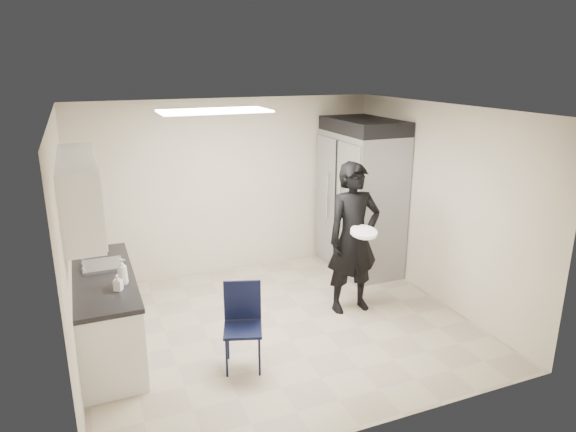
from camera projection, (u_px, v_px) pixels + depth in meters
name	position (u px, v px, depth m)	size (l,w,h in m)	color
floor	(279.00, 326.00, 6.27)	(4.50, 4.50, 0.00)	tan
ceiling	(278.00, 109.00, 5.52)	(4.50, 4.50, 0.00)	silver
back_wall	(230.00, 187.00, 7.66)	(4.50, 4.50, 0.00)	beige
left_wall	(67.00, 251.00, 5.07)	(4.00, 4.00, 0.00)	beige
right_wall	(439.00, 204.00, 6.71)	(4.00, 4.00, 0.00)	beige
ceiling_panel	(214.00, 111.00, 5.66)	(1.20, 0.60, 0.02)	white
lower_counter	(107.00, 315.00, 5.61)	(0.60, 1.90, 0.86)	silver
countertop	(102.00, 277.00, 5.48)	(0.64, 1.95, 0.05)	black
sink	(103.00, 270.00, 5.71)	(0.42, 0.40, 0.14)	gray
faucet	(82.00, 260.00, 5.60)	(0.02, 0.02, 0.24)	silver
upper_cabinets	(79.00, 193.00, 5.16)	(0.35, 1.80, 0.75)	silver
towel_dispenser	(74.00, 188.00, 6.22)	(0.22, 0.30, 0.35)	black
notice_sticker_left	(69.00, 255.00, 5.19)	(0.00, 0.12, 0.07)	yellow
notice_sticker_right	(69.00, 252.00, 5.38)	(0.00, 0.12, 0.07)	yellow
commercial_fridge	(361.00, 202.00, 7.76)	(0.80, 1.35, 2.10)	gray
fridge_compressor	(364.00, 126.00, 7.43)	(0.80, 1.35, 0.20)	black
folding_chair	(243.00, 329.00, 5.30)	(0.39, 0.39, 0.88)	black
man_tuxedo	(353.00, 238.00, 6.43)	(0.71, 0.47, 1.94)	black
bucket_lid	(364.00, 232.00, 6.16)	(0.32, 0.32, 0.04)	silver
soap_bottle_a	(122.00, 272.00, 5.21)	(0.11, 0.11, 0.28)	silver
soap_bottle_b	(118.00, 282.00, 5.09)	(0.07, 0.08, 0.17)	silver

